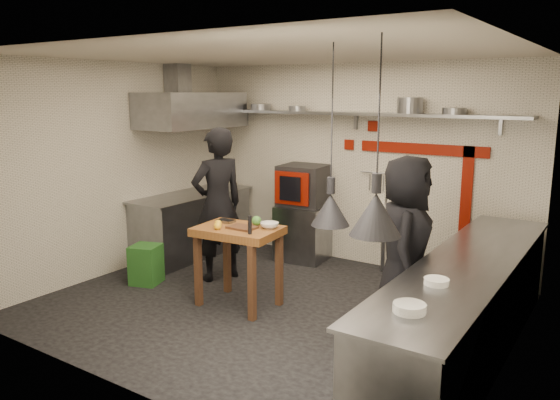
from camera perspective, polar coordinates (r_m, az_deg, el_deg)
The scene contains 47 objects.
floor at distance 6.34m, azimuth -0.90°, elevation -11.11°, with size 5.00×5.00×0.00m, color black.
ceiling at distance 5.87m, azimuth -0.99°, elevation 15.05°, with size 5.00×5.00×0.00m, color beige.
wall_back at distance 7.75m, azimuth 7.91°, elevation 3.66°, with size 5.00×0.04×2.80m, color beige.
wall_front at distance 4.41m, azimuth -16.60°, elevation -2.48°, with size 5.00×0.04×2.80m, color beige.
wall_left at distance 7.63m, azimuth -16.63°, elevation 3.17°, with size 0.04×4.20×2.80m, color beige.
wall_right at distance 5.00m, azimuth 23.40°, elevation -1.37°, with size 0.04×4.20×2.80m, color beige.
red_band_horiz at distance 7.34m, azimuth 14.62°, elevation 5.18°, with size 1.70×0.02×0.14m, color #741104.
red_band_vert at distance 7.23m, azimuth 18.92°, elevation 1.01°, with size 0.14×0.02×1.10m, color #741104.
red_tile_a at distance 7.57m, azimuth 9.68°, elevation 7.61°, with size 0.14×0.02×0.14m, color #741104.
red_tile_b at distance 7.74m, azimuth 7.23°, elevation 5.76°, with size 0.14×0.02×0.14m, color #741104.
back_shelf at distance 7.52m, azimuth 7.46°, elevation 8.95°, with size 4.60×0.34×0.04m, color slate.
shelf_bracket_left at distance 8.66m, azimuth -3.58°, elevation 8.66°, with size 0.04×0.06×0.24m, color slate.
shelf_bracket_mid at distance 7.66m, azimuth 7.94°, elevation 8.23°, with size 0.04×0.06×0.24m, color slate.
shelf_bracket_right at distance 7.05m, azimuth 22.09°, elevation 7.26°, with size 0.04×0.06×0.24m, color slate.
pan_far_left at distance 8.30m, azimuth -2.01°, elevation 9.70°, with size 0.30×0.30×0.09m, color slate.
pan_mid_left at distance 7.94m, azimuth 1.81°, elevation 9.56°, with size 0.25×0.25×0.07m, color slate.
stock_pot at distance 7.20m, azimuth 13.42°, elevation 9.60°, with size 0.32×0.32×0.20m, color slate.
pan_right at distance 7.02m, azimuth 17.76°, elevation 8.85°, with size 0.29×0.29×0.08m, color slate.
oven_stand at distance 7.94m, azimuth 2.39°, elevation -3.42°, with size 0.68×0.62×0.80m, color slate.
combi_oven at distance 7.86m, azimuth 2.51°, elevation 1.58°, with size 0.64×0.60×0.58m, color black.
oven_door at distance 7.58m, azimuth 1.23°, elevation 1.22°, with size 0.52×0.03×0.46m, color #741104.
oven_glass at distance 7.55m, azimuth 1.06°, elevation 1.19°, with size 0.32×0.01×0.34m, color black.
hand_sink at distance 7.47m, azimuth 10.98°, elevation -1.55°, with size 0.46×0.34×0.22m, color silver.
sink_tap at distance 7.44m, azimuth 11.03°, elevation -0.20°, with size 0.03×0.03×0.14m, color slate.
sink_drain at distance 7.55m, azimuth 10.74°, elevation -4.87°, with size 0.06×0.06×0.66m, color slate.
utensil_rail at distance 7.50m, azimuth 11.55°, elevation 2.67°, with size 0.02×0.02×0.90m, color slate.
counter_right at distance 5.34m, azimuth 18.84°, elevation -10.94°, with size 0.70×3.80×0.90m, color slate.
counter_right_top at distance 5.19m, azimuth 19.17°, elevation -6.16°, with size 0.76×3.90×0.03m, color slate.
plate_stack at distance 3.89m, azimuth 13.37°, elevation -10.92°, with size 0.22×0.22×0.07m, color silver.
small_bowl_right at distance 4.48m, azimuth 16.04°, elevation -8.19°, with size 0.19×0.19×0.05m, color silver.
counter_left at distance 8.27m, azimuth -9.11°, elevation -2.61°, with size 0.70×1.90×0.90m, color slate.
counter_left_top at distance 8.17m, azimuth -9.21°, elevation 0.56°, with size 0.76×2.00×0.03m, color slate.
extractor_hood at distance 8.00m, azimuth -9.23°, elevation 9.25°, with size 0.78×1.60×0.50m, color slate.
hood_duct at distance 8.17m, azimuth -10.64°, elevation 12.05°, with size 0.28×0.28×0.50m, color slate.
green_bin at distance 7.20m, azimuth -13.82°, elevation -6.55°, with size 0.34×0.34×0.50m, color #235C20.
prep_table at distance 6.26m, azimuth -4.35°, elevation -6.95°, with size 0.92×0.64×0.92m, color brown, non-canonical shape.
cutting_board at distance 6.07m, azimuth -3.98°, elevation -2.87°, with size 0.31×0.22×0.03m, color #4F301D.
pepper_mill at distance 5.81m, azimuth -3.17°, elevation -2.61°, with size 0.04×0.04×0.20m, color black.
lemon_a at distance 6.16m, azimuth -6.48°, elevation -2.45°, with size 0.08×0.08×0.08m, color yellow.
lemon_b at distance 6.04m, azimuth -6.54°, elevation -2.73°, with size 0.08×0.08×0.08m, color yellow.
veg_ball at distance 6.21m, azimuth -2.48°, elevation -2.18°, with size 0.11×0.11×0.11m, color #428231.
steel_tray at distance 6.37m, azimuth -5.68°, elevation -2.20°, with size 0.20×0.13×0.03m, color slate.
bowl at distance 6.07m, azimuth -1.11°, elevation -2.66°, with size 0.21×0.21×0.06m, color silver.
heat_lamp_near at distance 4.53m, azimuth 5.44°, elevation 6.62°, with size 0.33×0.33×1.50m, color black, non-canonical shape.
heat_lamp_far at distance 3.85m, azimuth 10.23°, elevation 6.45°, with size 0.37×0.37×1.40m, color black, non-canonical shape.
chef_left at distance 7.03m, azimuth -6.53°, elevation -0.49°, with size 0.72×0.47×1.98m, color black.
chef_right at distance 5.65m, azimuth 12.96°, elevation -4.55°, with size 0.88×0.57×1.80m, color black.
Camera 1 is at (3.32, -4.82, 2.41)m, focal length 35.00 mm.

